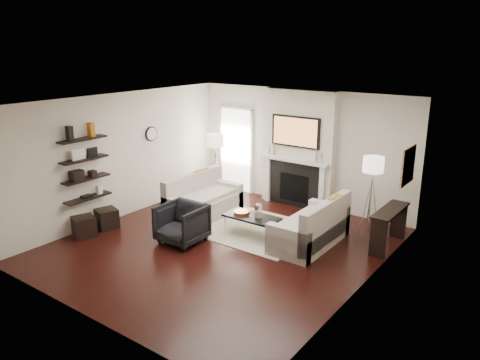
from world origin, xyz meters
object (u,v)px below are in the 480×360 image
Objects in this scene: lamp_left_shade at (215,140)px; ottoman_near at (107,218)px; coffee_table at (252,217)px; loveseat_right_base at (309,234)px; lamp_right_shade at (373,164)px; armchair at (182,222)px; loveseat_left_base at (204,207)px.

lamp_left_shade reaches higher than ottoman_near.
lamp_left_shade is at bearing 145.34° from coffee_table.
loveseat_right_base and coffee_table have the same top height.
lamp_right_shade is at bearing 37.97° from coffee_table.
coffee_table is at bearing -34.66° from lamp_left_shade.
coffee_table is 2.72m from lamp_left_shade.
lamp_left_shade is 1.00× the size of lamp_right_shade.
loveseat_right_base is 2.17× the size of armchair.
lamp_left_shade is (-3.17, 1.10, 1.24)m from loveseat_right_base.
loveseat_left_base is 2.59m from loveseat_right_base.
lamp_right_shade reaches higher than coffee_table.
armchair is at bearing -65.08° from lamp_left_shade.
ottoman_near is at bearing -169.15° from armchair.
loveseat_left_base and coffee_table have the same top height.
armchair is (0.56, -1.32, 0.20)m from loveseat_left_base.
lamp_right_shade is 1.00× the size of ottoman_near.
lamp_right_shade is at bearing 56.62° from loveseat_right_base.
armchair is 2.07× the size of lamp_right_shade.
loveseat_left_base is 1.78m from lamp_left_shade.
loveseat_right_base is 4.50× the size of lamp_left_shade.
lamp_right_shade is at bearing 19.01° from loveseat_left_base.
lamp_right_shade is 5.49m from ottoman_near.
loveseat_right_base reaches higher than ottoman_near.
loveseat_left_base is at bearing -160.99° from lamp_right_shade.
loveseat_right_base is 1.82m from lamp_right_shade.
coffee_table is 2.75× the size of lamp_right_shade.
coffee_table is at bearing 27.81° from ottoman_near.
lamp_left_shade reaches higher than loveseat_right_base.
ottoman_near is at bearing -102.32° from lamp_left_shade.
loveseat_left_base is 2.17× the size of armchair.
loveseat_left_base is at bearing -63.04° from lamp_left_shade.
lamp_left_shade reaches higher than loveseat_left_base.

